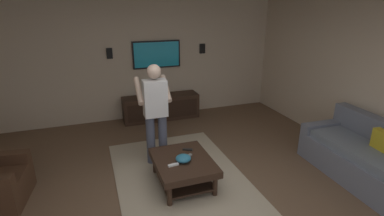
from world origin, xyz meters
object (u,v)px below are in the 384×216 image
remote_white (173,165)px  vase_round (151,91)px  remote_black (188,150)px  remote_grey (188,156)px  person_standing (155,109)px  bowl (183,158)px  couch (367,159)px  tv (157,54)px  media_console (161,107)px  coffee_table (183,166)px  wall_speaker_left (202,49)px  wall_speaker_right (109,53)px

remote_white → vase_round: size_ratio=0.68×
remote_black → remote_grey: (-0.20, 0.07, 0.00)m
vase_round → remote_black: bearing=-179.0°
person_standing → bowl: (-0.83, -0.19, -0.48)m
couch → tv: (3.64, 2.28, 1.12)m
couch → media_console: couch is taller
coffee_table → remote_white: size_ratio=6.67×
media_console → person_standing: size_ratio=1.04×
person_standing → wall_speaker_left: 2.72m
remote_black → bowl: bearing=88.5°
couch → bowl: couch is taller
bowl → remote_grey: (0.10, -0.10, -0.04)m
couch → coffee_table: couch is taller
tv → remote_white: size_ratio=7.10×
remote_black → wall_speaker_right: 2.98m
remote_black → vase_round: size_ratio=0.68×
coffee_table → bowl: size_ratio=4.62×
wall_speaker_right → tv: bearing=-90.7°
tv → wall_speaker_right: bearing=-90.7°
remote_white → wall_speaker_right: size_ratio=0.68×
media_console → vase_round: bearing=-104.0°
coffee_table → wall_speaker_left: 3.43m
couch → remote_grey: size_ratio=12.88×
vase_round → couch: bearing=-144.2°
couch → wall_speaker_left: (3.65, 1.19, 1.19)m
wall_speaker_left → remote_white: bearing=152.1°
bowl → wall_speaker_left: wall_speaker_left is taller
remote_grey → wall_speaker_right: bearing=-103.2°
remote_black → remote_grey: size_ratio=1.00×
remote_white → bowl: bearing=14.2°
bowl → remote_black: size_ratio=1.44×
media_console → tv: size_ratio=1.60×
coffee_table → wall_speaker_left: wall_speaker_left is taller
remote_black → vase_round: bearing=-61.7°
remote_black → wall_speaker_left: 3.13m
coffee_table → remote_white: remote_white is taller
media_console → vase_round: (0.05, 0.21, 0.39)m
couch → media_console: 4.09m
wall_speaker_left → vase_round: bearing=98.8°
media_console → person_standing: bearing=-15.8°
person_standing → wall_speaker_right: bearing=13.5°
tv → remote_black: (-2.63, 0.17, -1.02)m
bowl → wall_speaker_left: 3.43m
vase_round → remote_white: bearing=174.2°
coffee_table → remote_white: bearing=125.1°
couch → bowl: size_ratio=8.93×
coffee_table → vase_round: size_ratio=4.55×
tv → person_standing: size_ratio=0.65×
coffee_table → remote_grey: size_ratio=6.67×
vase_round → wall_speaker_left: bearing=-81.2°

